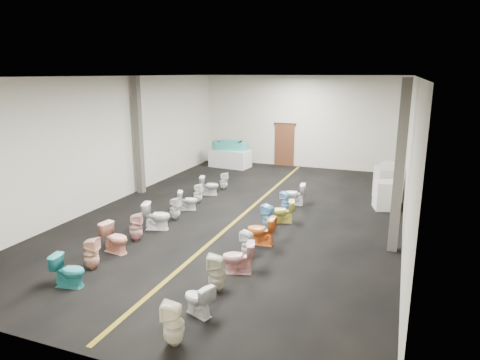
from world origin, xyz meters
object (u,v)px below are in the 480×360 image
Objects in this scene: toilet_left_4 at (157,216)px; toilet_left_7 at (198,193)px; appliance_crate_a at (386,195)px; toilet_left_9 at (224,181)px; toilet_right_8 at (286,202)px; toilet_left_1 at (91,254)px; appliance_crate_d at (390,173)px; toilet_left_0 at (69,271)px; appliance_crate_c at (389,180)px; toilet_left_2 at (115,238)px; toilet_left_5 at (175,209)px; display_table at (230,158)px; toilet_right_4 at (248,244)px; toilet_left_8 at (209,186)px; toilet_right_5 at (261,230)px; toilet_left_6 at (188,200)px; toilet_right_9 at (294,194)px; toilet_right_0 at (174,324)px; toilet_right_6 at (269,218)px; appliance_crate_b at (388,184)px; bathtub at (230,146)px; toilet_right_3 at (238,257)px; toilet_right_7 at (283,211)px; toilet_right_1 at (198,299)px; toilet_right_2 at (217,273)px; toilet_left_3 at (136,227)px.

toilet_left_4 reaches higher than toilet_left_7.
appliance_crate_a is 1.41× the size of toilet_left_9.
toilet_left_1 is at bearing -5.84° from toilet_right_8.
toilet_left_1 is at bearing -119.83° from appliance_crate_d.
appliance_crate_c is at bearing -40.41° from toilet_left_0.
toilet_left_5 is (0.18, 2.84, -0.03)m from toilet_left_2.
toilet_right_4 is (4.54, -9.96, -0.08)m from display_table.
appliance_crate_a is 1.32× the size of toilet_left_5.
toilet_right_5 reaches higher than toilet_left_8.
toilet_right_5 reaches higher than toilet_right_4.
toilet_left_6 is 0.86× the size of toilet_right_9.
toilet_left_8 is at bearing -171.54° from toilet_right_0.
toilet_left_6 is at bearing -88.69° from toilet_right_6.
display_table is 8.28m from appliance_crate_b.
display_table is at bearing -174.36° from toilet_right_0.
toilet_left_4 is at bearing -132.01° from appliance_crate_c.
toilet_left_9 is 3.33m from toilet_right_9.
toilet_right_4 is 0.88× the size of toilet_right_6.
toilet_left_8 reaches higher than toilet_right_8.
toilet_left_8 is at bearing -174.93° from appliance_crate_a.
bathtub is 9.15m from toilet_right_6.
toilet_left_4 reaches higher than toilet_right_6.
toilet_left_2 is 1.17× the size of toilet_left_6.
toilet_right_3 is at bearing -108.64° from appliance_crate_c.
toilet_right_7 is 1.09m from toilet_right_8.
toilet_right_7 reaches higher than toilet_left_7.
toilet_right_0 is (4.59, -13.82, -0.66)m from bathtub.
appliance_crate_b is at bearing -176.50° from toilet_right_1.
toilet_left_8 is 8.52m from toilet_right_1.
toilet_right_3 is (3.45, 0.03, -0.01)m from toilet_left_2.
toilet_left_4 is (0.10, 1.89, 0.02)m from toilet_left_2.
display_table is 6.21m from toilet_left_7.
toilet_right_5 is at bearing 164.59° from toilet_right_3.
toilet_right_4 is (0.03, 1.86, -0.06)m from toilet_right_2.
toilet_left_5 is (0.14, 1.97, -0.03)m from toilet_left_3.
toilet_left_9 is (0.20, 6.81, -0.05)m from toilet_left_2.
toilet_right_4 is 2.02m from toilet_right_6.
bathtub is 2.25× the size of toilet_right_6.
toilet_right_6 is 1.17× the size of toilet_right_8.
toilet_right_7 is at bearing -127.40° from appliance_crate_b.
toilet_right_3 is at bearing -161.08° from toilet_right_1.
toilet_left_5 is at bearing -88.99° from bathtub.
toilet_left_1 is 1.00× the size of toilet_left_2.
toilet_left_4 is 1.23× the size of toilet_right_1.
toilet_left_5 is 1.00× the size of toilet_right_7.
toilet_left_2 is 6.81m from toilet_left_9.
appliance_crate_d is 1.16× the size of toilet_right_0.
display_table is at bearing -162.13° from toilet_right_7.
toilet_right_7 is at bearing -40.37° from toilet_left_0.
toilet_right_2 reaches higher than toilet_right_1.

